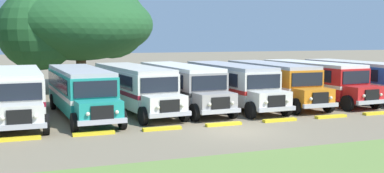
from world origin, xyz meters
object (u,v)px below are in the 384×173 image
Objects in this scene: parked_bus_slot_5 at (231,83)px; parked_bus_slot_7 at (313,79)px; parked_bus_slot_2 at (81,90)px; broad_shade_tree at (77,23)px; parked_bus_slot_3 at (134,86)px; parked_bus_slot_6 at (272,81)px; parked_bus_slot_4 at (181,84)px; parked_bus_slot_1 at (18,92)px; parked_bus_slot_8 at (357,78)px.

parked_bus_slot_7 is (6.90, 0.42, 0.00)m from parked_bus_slot_5.
broad_shade_tree is (1.62, 14.20, 4.29)m from parked_bus_slot_2.
broad_shade_tree reaches higher than parked_bus_slot_3.
parked_bus_slot_4 is at bearing -90.27° from parked_bus_slot_6.
parked_bus_slot_5 is 1.00× the size of parked_bus_slot_6.
parked_bus_slot_1 is at bearing -89.73° from parked_bus_slot_5.
parked_bus_slot_2 is 3.53m from parked_bus_slot_3.
parked_bus_slot_7 is at bearing 91.68° from parked_bus_slot_5.
parked_bus_slot_6 is 0.81× the size of broad_shade_tree.
parked_bus_slot_6 is (13.39, 0.85, 0.00)m from parked_bus_slot_2.
parked_bus_slot_6 is at bearing -48.59° from broad_shade_tree.
parked_bus_slot_2 is at bearing -86.10° from parked_bus_slot_6.
parked_bus_slot_6 is (6.80, -0.06, 0.00)m from parked_bus_slot_4.
parked_bus_slot_4 is 1.01× the size of parked_bus_slot_6.
parked_bus_slot_1 is 1.00× the size of parked_bus_slot_5.
parked_bus_slot_4 is 6.80m from parked_bus_slot_6.
parked_bus_slot_1 and parked_bus_slot_4 have the same top height.
parked_bus_slot_5 is 10.42m from parked_bus_slot_8.
parked_bus_slot_2 and parked_bus_slot_5 have the same top height.
parked_bus_slot_1 is at bearing -93.86° from parked_bus_slot_2.
parked_bus_slot_1 is 0.99× the size of parked_bus_slot_3.
parked_bus_slot_5 is 16.60m from broad_shade_tree.
parked_bus_slot_1 and parked_bus_slot_8 have the same top height.
parked_bus_slot_2 is 0.99× the size of parked_bus_slot_3.
parked_bus_slot_8 is (13.85, -0.45, 0.00)m from parked_bus_slot_4.
parked_bus_slot_1 and parked_bus_slot_2 have the same top height.
parked_bus_slot_7 is 3.55m from parked_bus_slot_8.
parked_bus_slot_2 is at bearing -90.57° from parked_bus_slot_8.
parked_bus_slot_6 is at bearing 86.13° from parked_bus_slot_4.
parked_bus_slot_2 is 1.01× the size of parked_bus_slot_6.
parked_bus_slot_7 is at bearing -99.71° from parked_bus_slot_8.
parked_bus_slot_6 and parked_bus_slot_8 have the same top height.
parked_bus_slot_7 is at bearing 92.32° from parked_bus_slot_1.
parked_bus_slot_5 is at bearing -92.25° from parked_bus_slot_8.
parked_bus_slot_3 is 9.96m from parked_bus_slot_6.
parked_bus_slot_8 is at bearing 90.79° from parked_bus_slot_1.
parked_bus_slot_1 is 15.63m from broad_shade_tree.
parked_bus_slot_1 is at bearing -88.96° from parked_bus_slot_3.
parked_bus_slot_5 is 0.82× the size of broad_shade_tree.
parked_bus_slot_2 is 1.00× the size of parked_bus_slot_5.
parked_bus_slot_4 is at bearing 85.51° from parked_bus_slot_3.
parked_bus_slot_3 is 1.01× the size of parked_bus_slot_4.
parked_bus_slot_2 is 16.94m from parked_bus_slot_7.
parked_bus_slot_3 is 17.01m from parked_bus_slot_8.
parked_bus_slot_1 is at bearing -90.93° from parked_bus_slot_7.
parked_bus_slot_8 is at bearing 83.09° from parked_bus_slot_3.
parked_bus_slot_1 is 0.99× the size of parked_bus_slot_2.
parked_bus_slot_5 is 3.39m from parked_bus_slot_6.
parked_bus_slot_3 is at bearing 96.43° from parked_bus_slot_1.
parked_bus_slot_4 is at bearing -93.74° from parked_bus_slot_8.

